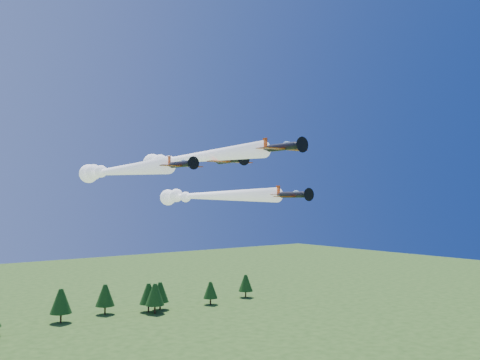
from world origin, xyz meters
TOP-DOWN VIEW (x-y plane):
  - plane_lead at (-0.80, 15.76)m, footprint 7.68×45.07m
  - plane_left at (-11.00, 24.69)m, footprint 6.64×40.70m
  - plane_right at (10.67, 27.65)m, footprint 7.73×50.04m
  - plane_slot at (1.55, 7.05)m, footprint 8.28×9.01m
  - treeline at (4.47, 110.02)m, footprint 171.18×20.24m

SIDE VIEW (x-z plane):
  - treeline at x=4.47m, z-range 0.96..12.17m
  - plane_right at x=10.67m, z-range 39.86..43.56m
  - plane_left at x=-11.00m, z-range 44.15..47.85m
  - plane_slot at x=1.55m, z-range 46.05..48.97m
  - plane_lead at x=-0.80m, z-range 46.39..50.09m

